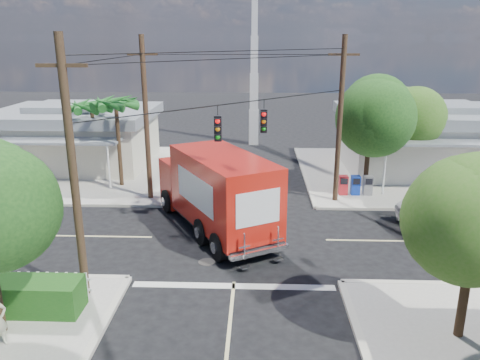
{
  "coord_description": "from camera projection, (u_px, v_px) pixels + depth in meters",
  "views": [
    {
      "loc": [
        0.82,
        -19.7,
        8.8
      ],
      "look_at": [
        0.0,
        2.0,
        2.2
      ],
      "focal_mm": 35.0,
      "sensor_mm": 36.0,
      "label": 1
    }
  ],
  "objects": [
    {
      "name": "tree_ne_front",
      "position": [
        371.0,
        113.0,
        26.23
      ],
      "size": [
        4.21,
        4.14,
        6.66
      ],
      "color": "#422D1C",
      "rests_on": "sidewalk_ne"
    },
    {
      "name": "sidewalk_nw",
      "position": [
        87.0,
        170.0,
        32.19
      ],
      "size": [
        14.12,
        14.12,
        0.14
      ],
      "color": "#A9A399",
      "rests_on": "ground"
    },
    {
      "name": "tree_ne_back",
      "position": [
        405.0,
        117.0,
        28.41
      ],
      "size": [
        3.77,
        3.66,
        5.82
      ],
      "color": "#422D1C",
      "rests_on": "sidewalk_ne"
    },
    {
      "name": "palm_nw_back",
      "position": [
        92.0,
        108.0,
        29.01
      ],
      "size": [
        3.01,
        3.08,
        5.19
      ],
      "color": "#422D1C",
      "rests_on": "sidewalk_nw"
    },
    {
      "name": "delivery_truck",
      "position": [
        216.0,
        191.0,
        21.87
      ],
      "size": [
        6.61,
        8.97,
        3.83
      ],
      "color": "black",
      "rests_on": "ground"
    },
    {
      "name": "parked_car",
      "position": [
        463.0,
        213.0,
        22.23
      ],
      "size": [
        6.35,
        3.76,
        1.66
      ],
      "primitive_type": "imported",
      "rotation": [
        0.0,
        0.0,
        1.75
      ],
      "color": "silver",
      "rests_on": "ground"
    },
    {
      "name": "tree_se",
      "position": [
        478.0,
        216.0,
        13.07
      ],
      "size": [
        3.67,
        3.54,
        5.62
      ],
      "color": "#422D1C",
      "rests_on": "sidewalk_se"
    },
    {
      "name": "picket_fence",
      "position": [
        6.0,
        283.0,
        16.15
      ],
      "size": [
        5.94,
        0.06,
        1.0
      ],
      "color": "silver",
      "rests_on": "sidewalk_sw"
    },
    {
      "name": "palm_nw_front",
      "position": [
        116.0,
        105.0,
        27.4
      ],
      "size": [
        3.01,
        3.08,
        5.59
      ],
      "color": "#422D1C",
      "rests_on": "sidewalk_nw"
    },
    {
      "name": "road_markings",
      "position": [
        237.0,
        253.0,
        20.01
      ],
      "size": [
        32.0,
        32.0,
        0.01
      ],
      "color": "beige",
      "rests_on": "ground"
    },
    {
      "name": "vending_boxes",
      "position": [
        355.0,
        185.0,
        26.91
      ],
      "size": [
        1.9,
        0.5,
        1.1
      ],
      "color": "red",
      "rests_on": "sidewalk_ne"
    },
    {
      "name": "radio_tower",
      "position": [
        254.0,
        78.0,
        38.88
      ],
      "size": [
        0.8,
        0.8,
        17.0
      ],
      "color": "silver",
      "rests_on": "ground"
    },
    {
      "name": "ground",
      "position": [
        238.0,
        239.0,
        21.42
      ],
      "size": [
        120.0,
        120.0,
        0.0
      ],
      "primitive_type": "plane",
      "color": "black",
      "rests_on": "ground"
    },
    {
      "name": "sidewalk_ne",
      "position": [
        407.0,
        174.0,
        31.41
      ],
      "size": [
        14.12,
        14.12,
        0.14
      ],
      "color": "#A9A399",
      "rests_on": "ground"
    },
    {
      "name": "utility_poles",
      "position": [
        206.0,
        131.0,
        21.65
      ],
      "size": [
        12.0,
        10.68,
        9.0
      ],
      "color": "#473321",
      "rests_on": "ground"
    },
    {
      "name": "building_nw",
      "position": [
        77.0,
        135.0,
        33.12
      ],
      "size": [
        10.8,
        10.2,
        4.3
      ],
      "color": "beige",
      "rests_on": "sidewalk_nw"
    },
    {
      "name": "building_ne",
      "position": [
        429.0,
        138.0,
        31.73
      ],
      "size": [
        11.8,
        10.2,
        4.5
      ],
      "color": "silver",
      "rests_on": "sidewalk_ne"
    }
  ]
}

